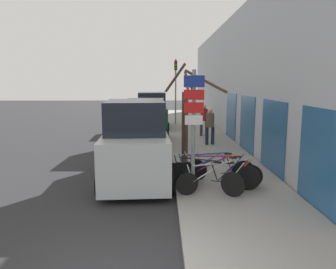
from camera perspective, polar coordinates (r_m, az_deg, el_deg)
ground_plane at (r=16.04m, az=-3.19°, el=-1.89°), size 80.00×80.00×0.00m
sidewalk_curb at (r=18.87m, az=5.06°, el=-0.02°), size 3.20×32.00×0.15m
building_facade at (r=18.81m, az=10.61°, el=9.45°), size 0.23×32.00×6.50m
signpost at (r=8.69m, az=4.47°, el=1.95°), size 0.54×0.12×3.23m
bicycle_0 at (r=8.82m, az=8.34°, el=-7.76°), size 2.15×0.62×0.83m
bicycle_1 at (r=8.92m, az=5.95°, el=-7.35°), size 2.01×1.36×0.90m
bicycle_2 at (r=9.24m, az=8.68°, el=-6.76°), size 2.21×0.76×0.92m
bicycle_3 at (r=9.37m, az=7.56°, el=-6.41°), size 2.56×0.44×0.97m
bicycle_4 at (r=9.65m, az=9.59°, el=-6.22°), size 2.06×0.95×0.87m
parked_car_0 at (r=10.08m, az=-5.61°, el=-1.92°), size 2.27×4.36×2.51m
parked_car_1 at (r=15.46m, az=-4.00°, el=1.57°), size 2.19×4.61×2.28m
parked_car_2 at (r=21.33m, az=-2.87°, el=3.78°), size 2.25×4.50×2.41m
pedestrian_near at (r=15.40m, az=7.34°, el=1.87°), size 0.44×0.38×1.71m
pedestrian_far at (r=17.94m, az=6.31°, el=2.89°), size 0.45×0.38×1.70m
street_tree at (r=10.98m, az=3.18°, el=2.65°), size 2.00×1.85×3.54m
traffic_light at (r=23.01m, az=1.34°, el=9.04°), size 0.20×0.30×4.50m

